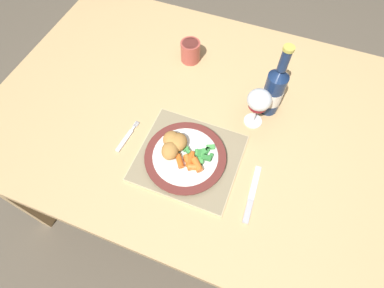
{
  "coord_description": "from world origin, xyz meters",
  "views": [
    {
      "loc": [
        0.13,
        -0.59,
        1.58
      ],
      "look_at": [
        -0.04,
        -0.16,
        0.78
      ],
      "focal_mm": 28.0,
      "sensor_mm": 36.0,
      "label": 1
    }
  ],
  "objects_px": {
    "fork": "(126,138)",
    "drinking_cup": "(190,51)",
    "dinner_plate": "(185,157)",
    "dining_table": "(218,128)",
    "wine_glass": "(259,101)",
    "bottle": "(274,90)",
    "table_knife": "(251,199)"
  },
  "relations": [
    {
      "from": "table_knife",
      "to": "wine_glass",
      "type": "distance_m",
      "value": 0.3
    },
    {
      "from": "fork",
      "to": "bottle",
      "type": "distance_m",
      "value": 0.5
    },
    {
      "from": "wine_glass",
      "to": "dinner_plate",
      "type": "bearing_deg",
      "value": -125.86
    },
    {
      "from": "dinner_plate",
      "to": "bottle",
      "type": "height_order",
      "value": "bottle"
    },
    {
      "from": "dinner_plate",
      "to": "wine_glass",
      "type": "xyz_separation_m",
      "value": [
        0.16,
        0.22,
        0.09
      ]
    },
    {
      "from": "drinking_cup",
      "to": "dining_table",
      "type": "bearing_deg",
      "value": -48.63
    },
    {
      "from": "dining_table",
      "to": "dinner_plate",
      "type": "bearing_deg",
      "value": -103.33
    },
    {
      "from": "dinner_plate",
      "to": "wine_glass",
      "type": "height_order",
      "value": "wine_glass"
    },
    {
      "from": "dining_table",
      "to": "drinking_cup",
      "type": "height_order",
      "value": "drinking_cup"
    },
    {
      "from": "dining_table",
      "to": "bottle",
      "type": "distance_m",
      "value": 0.24
    },
    {
      "from": "dinner_plate",
      "to": "table_knife",
      "type": "xyz_separation_m",
      "value": [
        0.23,
        -0.05,
        -0.01
      ]
    },
    {
      "from": "fork",
      "to": "wine_glass",
      "type": "xyz_separation_m",
      "value": [
        0.37,
        0.22,
        0.11
      ]
    },
    {
      "from": "fork",
      "to": "drinking_cup",
      "type": "bearing_deg",
      "value": 81.15
    },
    {
      "from": "drinking_cup",
      "to": "fork",
      "type": "bearing_deg",
      "value": -98.85
    },
    {
      "from": "fork",
      "to": "dining_table",
      "type": "bearing_deg",
      "value": 37.31
    },
    {
      "from": "dinner_plate",
      "to": "drinking_cup",
      "type": "distance_m",
      "value": 0.44
    },
    {
      "from": "dining_table",
      "to": "dinner_plate",
      "type": "height_order",
      "value": "dinner_plate"
    },
    {
      "from": "dinner_plate",
      "to": "wine_glass",
      "type": "relative_size",
      "value": 1.73
    },
    {
      "from": "dining_table",
      "to": "table_knife",
      "type": "bearing_deg",
      "value": -53.82
    },
    {
      "from": "dining_table",
      "to": "dinner_plate",
      "type": "relative_size",
      "value": 6.29
    },
    {
      "from": "fork",
      "to": "bottle",
      "type": "xyz_separation_m",
      "value": [
        0.4,
        0.29,
        0.09
      ]
    },
    {
      "from": "bottle",
      "to": "drinking_cup",
      "type": "xyz_separation_m",
      "value": [
        -0.34,
        0.12,
        -0.06
      ]
    },
    {
      "from": "fork",
      "to": "dinner_plate",
      "type": "bearing_deg",
      "value": -0.22
    },
    {
      "from": "dinner_plate",
      "to": "dining_table",
      "type": "bearing_deg",
      "value": 76.67
    },
    {
      "from": "bottle",
      "to": "dining_table",
      "type": "bearing_deg",
      "value": -146.84
    },
    {
      "from": "fork",
      "to": "drinking_cup",
      "type": "distance_m",
      "value": 0.42
    },
    {
      "from": "wine_glass",
      "to": "bottle",
      "type": "relative_size",
      "value": 0.54
    },
    {
      "from": "fork",
      "to": "drinking_cup",
      "type": "relative_size",
      "value": 1.6
    },
    {
      "from": "table_knife",
      "to": "dinner_plate",
      "type": "bearing_deg",
      "value": 167.33
    },
    {
      "from": "bottle",
      "to": "drinking_cup",
      "type": "height_order",
      "value": "bottle"
    },
    {
      "from": "dinner_plate",
      "to": "fork",
      "type": "distance_m",
      "value": 0.21
    },
    {
      "from": "fork",
      "to": "wine_glass",
      "type": "relative_size",
      "value": 0.88
    }
  ]
}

